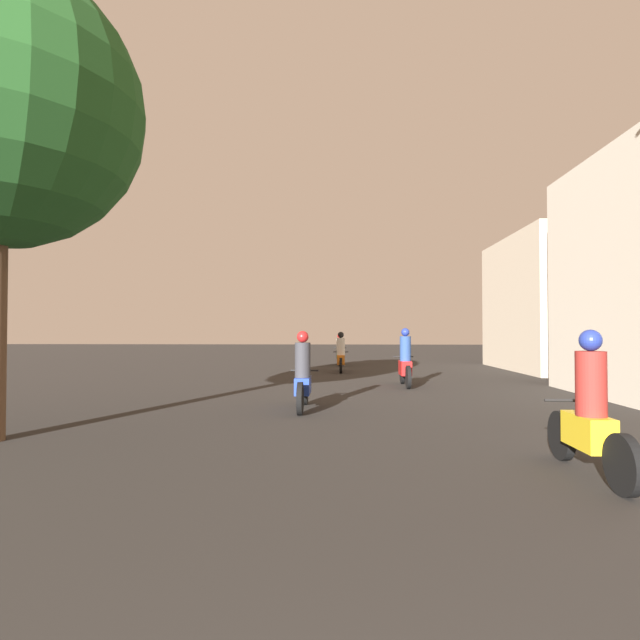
% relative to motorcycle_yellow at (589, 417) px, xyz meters
% --- Properties ---
extents(motorcycle_yellow, '(0.60, 1.98, 1.63)m').
position_rel_motorcycle_yellow_xyz_m(motorcycle_yellow, '(0.00, 0.00, 0.00)').
color(motorcycle_yellow, black).
rests_on(motorcycle_yellow, ground_plane).
extents(motorcycle_blue, '(0.60, 2.02, 1.61)m').
position_rel_motorcycle_yellow_xyz_m(motorcycle_blue, '(-3.55, 4.54, -0.01)').
color(motorcycle_blue, black).
rests_on(motorcycle_blue, ground_plane).
extents(motorcycle_red, '(0.60, 2.01, 1.70)m').
position_rel_motorcycle_yellow_xyz_m(motorcycle_red, '(-0.90, 8.97, 0.02)').
color(motorcycle_red, black).
rests_on(motorcycle_red, ground_plane).
extents(motorcycle_orange, '(0.60, 2.01, 1.58)m').
position_rel_motorcycle_yellow_xyz_m(motorcycle_orange, '(-2.78, 13.97, -0.02)').
color(motorcycle_orange, black).
rests_on(motorcycle_orange, ground_plane).
extents(motorcycle_green, '(0.60, 1.98, 1.50)m').
position_rel_motorcycle_yellow_xyz_m(motorcycle_green, '(-2.83, 17.86, -0.05)').
color(motorcycle_green, black).
rests_on(motorcycle_green, ground_plane).
extents(building_right_far, '(4.42, 7.04, 5.49)m').
position_rel_motorcycle_yellow_xyz_m(building_right_far, '(6.28, 15.26, 2.09)').
color(building_right_far, beige).
rests_on(building_right_far, ground_plane).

